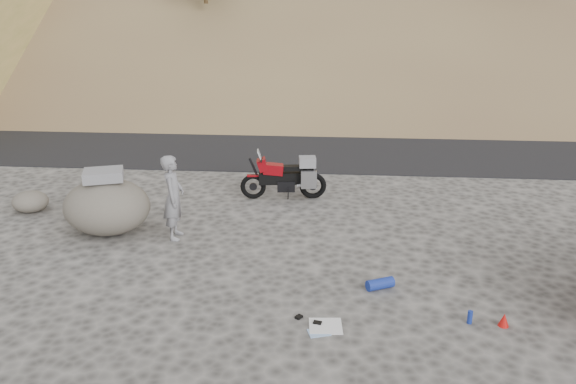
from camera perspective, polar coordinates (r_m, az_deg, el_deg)
name	(u,v)px	position (r m, az deg, el deg)	size (l,w,h in m)	color
ground	(268,267)	(9.87, -2.04, -7.64)	(140.00, 140.00, 0.00)	#3E3C39
road	(300,141)	(18.33, 1.20, 5.16)	(120.00, 7.00, 0.05)	black
motorcycle	(287,177)	(12.96, -0.06, 1.49)	(2.00, 0.72, 1.19)	black
man	(176,237)	(11.25, -11.28, -4.52)	(0.61, 0.40, 1.66)	gray
boulder	(107,206)	(11.60, -17.92, -1.36)	(1.86, 1.63, 1.28)	#514C45
small_rock	(30,202)	(13.47, -24.71, -0.89)	(0.94, 0.88, 0.46)	#514C45
gear_white_cloth	(326,326)	(8.26, 3.84, -13.43)	(0.47, 0.42, 0.02)	white
gear_blue_mat	(380,284)	(9.27, 9.34, -9.19)	(0.18, 0.18, 0.45)	navy
gear_bottle	(470,317)	(8.68, 18.00, -12.00)	(0.07, 0.07, 0.20)	navy
gear_funnel	(504,320)	(8.77, 21.09, -12.02)	(0.15, 0.15, 0.20)	red
gear_glove_a	(317,323)	(8.31, 3.00, -13.14)	(0.12, 0.09, 0.03)	black
gear_glove_b	(299,317)	(8.43, 1.10, -12.57)	(0.11, 0.08, 0.04)	black
gear_blue_cloth	(319,332)	(8.13, 3.16, -14.05)	(0.30, 0.22, 0.01)	#8FB3DE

